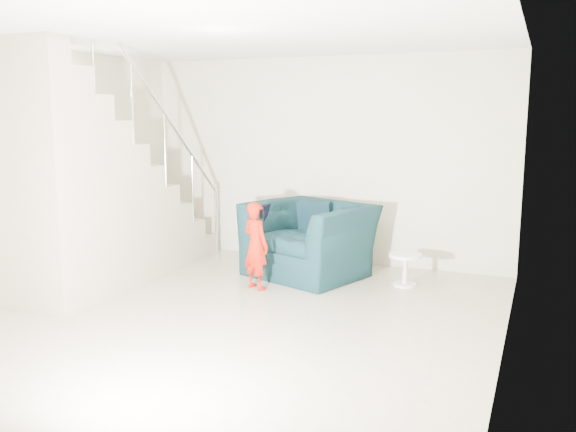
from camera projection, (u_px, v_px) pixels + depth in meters
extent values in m
plane|color=gray|center=(225.00, 322.00, 5.82)|extent=(5.50, 5.50, 0.00)
plane|color=silver|center=(220.00, 29.00, 5.37)|extent=(5.50, 5.50, 0.00)
plane|color=#B9B296|center=(323.00, 160.00, 8.09)|extent=(5.00, 0.00, 5.00)
plane|color=#B9B296|center=(18.00, 171.00, 6.56)|extent=(0.00, 5.50, 5.50)
plane|color=#B9B296|center=(511.00, 196.00, 4.64)|extent=(0.00, 5.50, 5.50)
imported|color=black|center=(309.00, 240.00, 7.45)|extent=(1.67, 1.57, 0.88)
imported|color=#A30905|center=(256.00, 246.00, 6.85)|extent=(0.43, 0.37, 1.00)
cylinder|color=silver|center=(405.00, 255.00, 6.98)|extent=(0.38, 0.38, 0.04)
cylinder|color=silver|center=(405.00, 271.00, 7.01)|extent=(0.06, 0.06, 0.34)
cylinder|color=silver|center=(404.00, 284.00, 7.04)|extent=(0.27, 0.27, 0.03)
cube|color=#ADA089|center=(181.00, 243.00, 8.70)|extent=(1.00, 0.30, 0.27)
cube|color=#ADA089|center=(169.00, 238.00, 8.41)|extent=(1.00, 0.30, 0.54)
cube|color=#ADA089|center=(156.00, 232.00, 8.11)|extent=(1.00, 0.30, 0.81)
cube|color=#ADA089|center=(141.00, 226.00, 7.82)|extent=(1.00, 0.30, 1.08)
cube|color=#ADA089|center=(126.00, 219.00, 7.52)|extent=(1.00, 0.30, 1.35)
cube|color=#ADA089|center=(110.00, 212.00, 7.23)|extent=(1.00, 0.30, 1.62)
cube|color=#ADA089|center=(92.00, 204.00, 6.93)|extent=(1.00, 0.30, 1.89)
cube|color=#ADA089|center=(73.00, 196.00, 6.64)|extent=(1.00, 0.30, 2.16)
cube|color=#ADA089|center=(51.00, 187.00, 6.34)|extent=(1.00, 0.30, 2.43)
cube|color=#ADA089|center=(28.00, 176.00, 6.05)|extent=(1.00, 0.30, 2.70)
cylinder|color=silver|center=(148.00, 88.00, 6.93)|extent=(0.04, 3.03, 2.73)
cylinder|color=silver|center=(216.00, 219.00, 8.58)|extent=(0.04, 0.04, 1.00)
cube|color=black|center=(315.00, 216.00, 7.68)|extent=(0.43, 0.21, 0.43)
cube|color=black|center=(271.00, 226.00, 7.71)|extent=(0.05, 0.54, 0.60)
cube|color=black|center=(261.00, 214.00, 6.74)|extent=(0.03, 0.05, 0.10)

